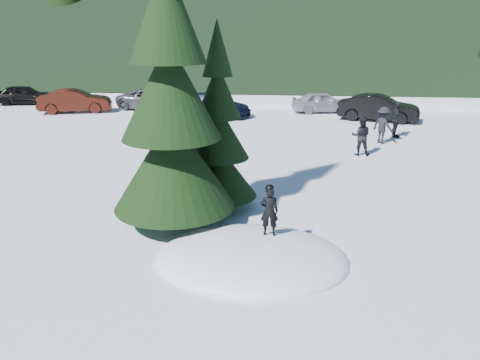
# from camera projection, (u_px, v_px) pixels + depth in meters

# --- Properties ---
(ground) EXTENTS (200.00, 200.00, 0.00)m
(ground) POSITION_uv_depth(u_px,v_px,m) (252.00, 260.00, 10.80)
(ground) COLOR white
(ground) RESTS_ON ground
(snow_mound) EXTENTS (4.48, 3.52, 0.96)m
(snow_mound) POSITION_uv_depth(u_px,v_px,m) (252.00, 260.00, 10.80)
(snow_mound) COLOR white
(snow_mound) RESTS_ON ground
(spruce_tall) EXTENTS (3.20, 3.20, 8.60)m
(spruce_tall) POSITION_uv_depth(u_px,v_px,m) (170.00, 103.00, 11.69)
(spruce_tall) COLOR black
(spruce_tall) RESTS_ON ground
(spruce_short) EXTENTS (2.20, 2.20, 5.37)m
(spruce_short) POSITION_uv_depth(u_px,v_px,m) (219.00, 139.00, 13.30)
(spruce_short) COLOR black
(spruce_short) RESTS_ON ground
(child_skier) EXTENTS (0.43, 0.29, 1.16)m
(child_skier) POSITION_uv_depth(u_px,v_px,m) (269.00, 211.00, 10.82)
(child_skier) COLOR black
(child_skier) RESTS_ON snow_mound
(adult_0) EXTENTS (0.85, 0.69, 1.63)m
(adult_0) POSITION_uv_depth(u_px,v_px,m) (361.00, 136.00, 19.53)
(adult_0) COLOR black
(adult_0) RESTS_ON ground
(adult_1) EXTENTS (0.53, 1.06, 1.74)m
(adult_1) POSITION_uv_depth(u_px,v_px,m) (396.00, 120.00, 22.73)
(adult_1) COLOR black
(adult_1) RESTS_ON ground
(adult_2) EXTENTS (1.18, 1.25, 1.70)m
(adult_2) POSITION_uv_depth(u_px,v_px,m) (383.00, 125.00, 21.51)
(adult_2) COLOR black
(adult_2) RESTS_ON ground
(car_0) EXTENTS (4.22, 2.38, 1.35)m
(car_0) POSITION_uv_depth(u_px,v_px,m) (24.00, 95.00, 32.80)
(car_0) COLOR black
(car_0) RESTS_ON ground
(car_1) EXTENTS (4.71, 2.76, 1.47)m
(car_1) POSITION_uv_depth(u_px,v_px,m) (75.00, 101.00, 29.61)
(car_1) COLOR black
(car_1) RESTS_ON ground
(car_2) EXTENTS (5.13, 3.14, 1.33)m
(car_2) POSITION_uv_depth(u_px,v_px,m) (154.00, 99.00, 30.67)
(car_2) COLOR #47494E
(car_2) RESTS_ON ground
(car_3) EXTENTS (5.13, 3.11, 1.39)m
(car_3) POSITION_uv_depth(u_px,v_px,m) (212.00, 105.00, 28.28)
(car_3) COLOR black
(car_3) RESTS_ON ground
(car_4) EXTENTS (4.11, 2.26, 1.32)m
(car_4) POSITION_uv_depth(u_px,v_px,m) (323.00, 102.00, 29.62)
(car_4) COLOR #919298
(car_4) RESTS_ON ground
(car_5) EXTENTS (4.81, 2.79, 1.50)m
(car_5) POSITION_uv_depth(u_px,v_px,m) (378.00, 108.00, 26.91)
(car_5) COLOR black
(car_5) RESTS_ON ground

